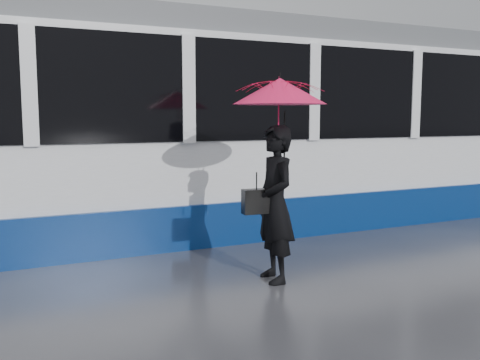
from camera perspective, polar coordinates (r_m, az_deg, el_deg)
ground at (r=6.39m, az=-1.25°, el=-9.93°), size 90.00×90.00×0.00m
rails at (r=8.66m, az=-8.07°, el=-5.47°), size 34.00×1.51×0.02m
tram at (r=8.62m, az=-5.13°, el=5.43°), size 26.00×2.56×3.35m
woman at (r=5.94m, az=3.74°, el=-2.57°), size 0.48×0.68×1.75m
umbrella at (r=5.89m, az=4.25°, el=7.50°), size 1.13×1.13×1.18m
handbag at (r=5.85m, az=1.77°, el=-2.29°), size 0.32×0.17×0.45m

